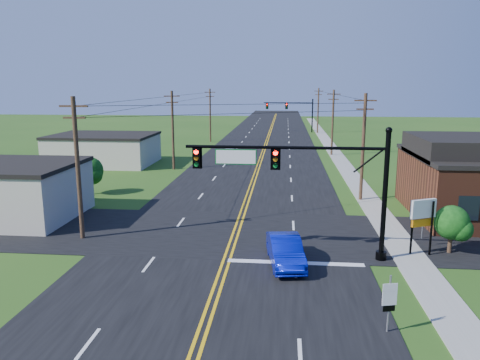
# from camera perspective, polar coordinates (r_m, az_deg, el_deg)

# --- Properties ---
(ground) EXTENTS (260.00, 260.00, 0.00)m
(ground) POSITION_cam_1_polar(r_m,az_deg,el_deg) (20.28, -4.73, -17.00)
(ground) COLOR #224814
(ground) RESTS_ON ground
(road_main) EXTENTS (16.00, 220.00, 0.04)m
(road_main) POSITION_cam_1_polar(r_m,az_deg,el_deg) (68.28, 2.70, 3.42)
(road_main) COLOR black
(road_main) RESTS_ON ground
(road_cross) EXTENTS (70.00, 10.00, 0.04)m
(road_cross) POSITION_cam_1_polar(r_m,az_deg,el_deg) (31.23, -0.82, -6.46)
(road_cross) COLOR black
(road_cross) RESTS_ON ground
(sidewalk) EXTENTS (2.00, 160.00, 0.08)m
(sidewalk) POSITION_cam_1_polar(r_m,az_deg,el_deg) (58.76, 12.49, 1.85)
(sidewalk) COLOR gray
(sidewalk) RESTS_ON ground
(signal_mast_main) EXTENTS (11.30, 0.60, 7.48)m
(signal_mast_main) POSITION_cam_1_polar(r_m,az_deg,el_deg) (26.01, 7.71, 0.52)
(signal_mast_main) COLOR black
(signal_mast_main) RESTS_ON ground
(signal_mast_far) EXTENTS (10.98, 0.60, 7.48)m
(signal_mast_far) POSITION_cam_1_polar(r_m,az_deg,el_deg) (97.65, 6.24, 8.49)
(signal_mast_far) COLOR black
(signal_mast_far) RESTS_ON ground
(cream_bldg_near) EXTENTS (10.20, 8.20, 4.10)m
(cream_bldg_near) POSITION_cam_1_polar(r_m,az_deg,el_deg) (38.25, -26.69, -1.19)
(cream_bldg_near) COLOR beige
(cream_bldg_near) RESTS_ON ground
(cream_bldg_far) EXTENTS (12.20, 9.20, 3.70)m
(cream_bldg_far) POSITION_cam_1_polar(r_m,az_deg,el_deg) (60.33, -16.26, 3.65)
(cream_bldg_far) COLOR beige
(cream_bldg_far) RESTS_ON ground
(utility_pole_left_a) EXTENTS (1.80, 0.28, 9.00)m
(utility_pole_left_a) POSITION_cam_1_polar(r_m,az_deg,el_deg) (30.75, -19.17, 1.63)
(utility_pole_left_a) COLOR #342417
(utility_pole_left_a) RESTS_ON ground
(utility_pole_left_b) EXTENTS (1.80, 0.28, 9.00)m
(utility_pole_left_b) POSITION_cam_1_polar(r_m,az_deg,el_deg) (54.28, -8.20, 6.20)
(utility_pole_left_b) COLOR #342417
(utility_pole_left_b) RESTS_ON ground
(utility_pole_left_c) EXTENTS (1.80, 0.28, 9.00)m
(utility_pole_left_c) POSITION_cam_1_polar(r_m,az_deg,el_deg) (80.69, -3.66, 8.02)
(utility_pole_left_c) COLOR #342417
(utility_pole_left_c) RESTS_ON ground
(utility_pole_right_a) EXTENTS (1.80, 0.28, 9.00)m
(utility_pole_right_a) POSITION_cam_1_polar(r_m,az_deg,el_deg) (40.35, 14.78, 4.12)
(utility_pole_right_a) COLOR #342417
(utility_pole_right_a) RESTS_ON ground
(utility_pole_right_b) EXTENTS (1.80, 0.28, 9.00)m
(utility_pole_right_b) POSITION_cam_1_polar(r_m,az_deg,el_deg) (66.02, 11.24, 7.04)
(utility_pole_right_b) COLOR #342417
(utility_pole_right_b) RESTS_ON ground
(utility_pole_right_c) EXTENTS (1.80, 0.28, 9.00)m
(utility_pole_right_c) POSITION_cam_1_polar(r_m,az_deg,el_deg) (95.86, 9.50, 8.45)
(utility_pole_right_c) COLOR #342417
(utility_pole_right_c) RESTS_ON ground
(tree_right_back) EXTENTS (3.00, 3.00, 4.10)m
(tree_right_back) POSITION_cam_1_polar(r_m,az_deg,el_deg) (45.88, 21.53, 1.87)
(tree_right_back) COLOR #342417
(tree_right_back) RESTS_ON ground
(shrub_corner) EXTENTS (2.00, 2.00, 2.86)m
(shrub_corner) POSITION_cam_1_polar(r_m,az_deg,el_deg) (29.75, 24.41, -4.77)
(shrub_corner) COLOR #342417
(shrub_corner) RESTS_ON ground
(tree_left) EXTENTS (2.40, 2.40, 3.37)m
(tree_left) POSITION_cam_1_polar(r_m,az_deg,el_deg) (43.78, -17.85, 1.11)
(tree_left) COLOR #342417
(tree_left) RESTS_ON ground
(blue_car) EXTENTS (2.31, 4.92, 1.56)m
(blue_car) POSITION_cam_1_polar(r_m,az_deg,el_deg) (25.84, 5.56, -8.65)
(blue_car) COLOR #0713AD
(blue_car) RESTS_ON ground
(distant_car) EXTENTS (2.33, 4.36, 1.41)m
(distant_car) POSITION_cam_1_polar(r_m,az_deg,el_deg) (63.75, -1.29, 3.47)
(distant_car) COLOR silver
(distant_car) RESTS_ON ground
(route_sign) EXTENTS (0.59, 0.18, 2.42)m
(route_sign) POSITION_cam_1_polar(r_m,az_deg,el_deg) (19.80, 17.75, -13.73)
(route_sign) COLOR slate
(route_sign) RESTS_ON ground
(stop_sign) EXTENTS (0.73, 0.11, 2.06)m
(stop_sign) POSITION_cam_1_polar(r_m,az_deg,el_deg) (31.86, 21.46, -4.17)
(stop_sign) COLOR slate
(stop_sign) RESTS_ON ground
(pylon_sign) EXTENTS (1.56, 0.88, 3.32)m
(pylon_sign) POSITION_cam_1_polar(r_m,az_deg,el_deg) (28.60, 21.39, -3.97)
(pylon_sign) COLOR black
(pylon_sign) RESTS_ON ground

